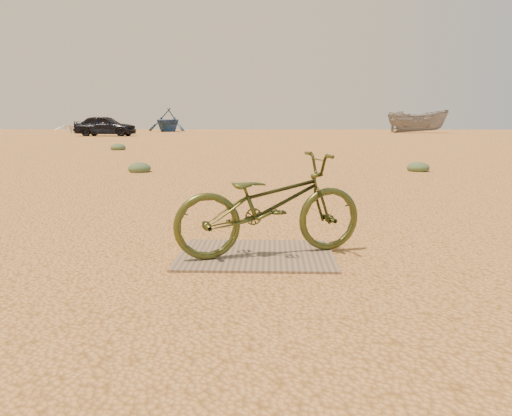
{
  "coord_description": "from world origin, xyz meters",
  "views": [
    {
      "loc": [
        0.49,
        -4.97,
        1.23
      ],
      "look_at": [
        0.34,
        -0.56,
        0.45
      ],
      "focal_mm": 35.0,
      "sensor_mm": 36.0,
      "label": 1
    }
  ],
  "objects_px": {
    "plywood_board": "(256,255)",
    "boat_far_left": "(168,120)",
    "boat_near_left": "(82,127)",
    "boat_mid_right": "(418,121)",
    "bicycle": "(270,204)",
    "car": "(105,126)"
  },
  "relations": [
    {
      "from": "boat_near_left",
      "to": "boat_mid_right",
      "type": "height_order",
      "value": "boat_mid_right"
    },
    {
      "from": "plywood_board",
      "to": "boat_far_left",
      "type": "xyz_separation_m",
      "value": [
        -10.97,
        48.49,
        1.22
      ]
    },
    {
      "from": "bicycle",
      "to": "boat_near_left",
      "type": "height_order",
      "value": "boat_near_left"
    },
    {
      "from": "plywood_board",
      "to": "boat_near_left",
      "type": "height_order",
      "value": "boat_near_left"
    },
    {
      "from": "boat_near_left",
      "to": "plywood_board",
      "type": "bearing_deg",
      "value": -109.56
    },
    {
      "from": "boat_near_left",
      "to": "boat_mid_right",
      "type": "bearing_deg",
      "value": -41.18
    },
    {
      "from": "bicycle",
      "to": "car",
      "type": "bearing_deg",
      "value": 1.77
    },
    {
      "from": "boat_near_left",
      "to": "boat_mid_right",
      "type": "relative_size",
      "value": 1.02
    },
    {
      "from": "plywood_board",
      "to": "car",
      "type": "distance_m",
      "value": 36.13
    },
    {
      "from": "plywood_board",
      "to": "boat_near_left",
      "type": "bearing_deg",
      "value": 112.72
    },
    {
      "from": "car",
      "to": "boat_near_left",
      "type": "bearing_deg",
      "value": 33.17
    },
    {
      "from": "car",
      "to": "boat_far_left",
      "type": "height_order",
      "value": "boat_far_left"
    },
    {
      "from": "boat_near_left",
      "to": "boat_mid_right",
      "type": "distance_m",
      "value": 31.98
    },
    {
      "from": "boat_near_left",
      "to": "boat_mid_right",
      "type": "xyz_separation_m",
      "value": [
        31.97,
        0.62,
        0.49
      ]
    },
    {
      "from": "boat_far_left",
      "to": "boat_mid_right",
      "type": "relative_size",
      "value": 0.84
    },
    {
      "from": "plywood_board",
      "to": "boat_mid_right",
      "type": "bearing_deg",
      "value": 72.55
    },
    {
      "from": "boat_mid_right",
      "to": "boat_far_left",
      "type": "bearing_deg",
      "value": 86.64
    },
    {
      "from": "plywood_board",
      "to": "bicycle",
      "type": "xyz_separation_m",
      "value": [
        0.12,
        -0.01,
        0.47
      ]
    },
    {
      "from": "plywood_board",
      "to": "boat_mid_right",
      "type": "xyz_separation_m",
      "value": [
        13.82,
        43.97,
        1.07
      ]
    },
    {
      "from": "plywood_board",
      "to": "bicycle",
      "type": "bearing_deg",
      "value": -3.09
    },
    {
      "from": "plywood_board",
      "to": "bicycle",
      "type": "height_order",
      "value": "bicycle"
    },
    {
      "from": "car",
      "to": "bicycle",
      "type": "bearing_deg",
      "value": -155.82
    }
  ]
}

